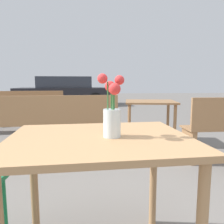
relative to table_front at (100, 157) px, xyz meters
The scene contains 6 objects.
table_front is the anchor object (origin of this frame).
flower_vase 0.24m from the table_front, 12.48° to the right, with size 0.14×0.14×0.32m.
bench_middle 2.16m from the table_front, 108.23° to the left, with size 1.96×0.55×0.85m.
bench_far 4.00m from the table_front, 113.78° to the left, with size 1.79×0.54×0.85m.
table_back 2.71m from the table_front, 70.25° to the left, with size 0.94×0.84×0.72m.
parked_car 9.17m from the table_front, 98.93° to the left, with size 4.38×2.20×1.29m.
Camera 1 is at (-0.02, -1.11, 1.03)m, focal length 35.00 mm.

